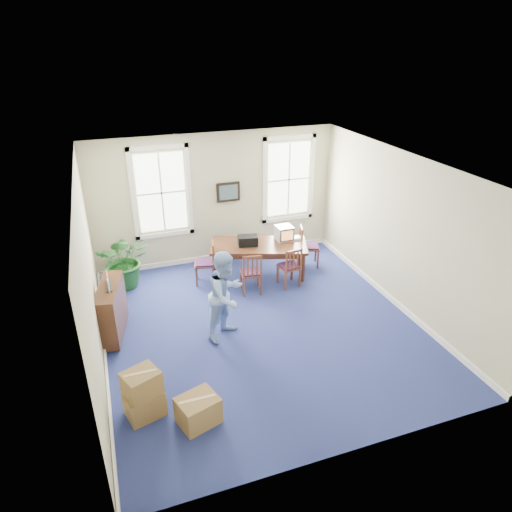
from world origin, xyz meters
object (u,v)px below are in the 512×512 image
object	(u,v)px
chair_near_left	(251,272)
cardboard_boxes	(156,385)
credenza	(112,312)
potted_plant	(125,260)
conference_table	(259,259)
man	(226,295)
crt_tv	(284,233)

from	to	relation	value
chair_near_left	cardboard_boxes	size ratio (longest dim) A/B	0.67
credenza	potted_plant	distance (m)	1.91
conference_table	man	world-z (taller)	man
man	credenza	size ratio (longest dim) A/B	1.38
credenza	crt_tv	bearing A→B (deg)	31.84
crt_tv	potted_plant	bearing A→B (deg)	173.38
cardboard_boxes	conference_table	bearing A→B (deg)	50.72
credenza	cardboard_boxes	size ratio (longest dim) A/B	0.87
crt_tv	credenza	bearing A→B (deg)	-160.97
chair_near_left	cardboard_boxes	xyz separation A→B (m)	(-2.49, -2.84, -0.07)
conference_table	credenza	size ratio (longest dim) A/B	1.77
conference_table	chair_near_left	size ratio (longest dim) A/B	2.28
man	credenza	world-z (taller)	man
conference_table	man	size ratio (longest dim) A/B	1.28
man	cardboard_boxes	world-z (taller)	man
conference_table	cardboard_boxes	xyz separation A→B (m)	(-2.95, -3.61, 0.03)
conference_table	crt_tv	xyz separation A→B (m)	(0.66, 0.05, 0.56)
chair_near_left	credenza	world-z (taller)	credenza
crt_tv	man	world-z (taller)	man
crt_tv	potted_plant	world-z (taller)	potted_plant
conference_table	potted_plant	size ratio (longest dim) A/B	1.73
credenza	conference_table	bearing A→B (deg)	34.53
man	cardboard_boxes	bearing A→B (deg)	-172.47
conference_table	man	bearing A→B (deg)	-104.17
chair_near_left	potted_plant	distance (m)	2.84
conference_table	cardboard_boxes	size ratio (longest dim) A/B	1.54
chair_near_left	crt_tv	bearing A→B (deg)	-135.04
conference_table	credenza	xyz separation A→B (m)	(-3.45, -1.42, 0.12)
man	crt_tv	bearing A→B (deg)	11.12
man	potted_plant	size ratio (longest dim) A/B	1.35
conference_table	cardboard_boxes	distance (m)	4.66
man	credenza	distance (m)	2.20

